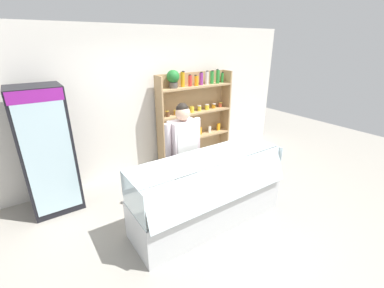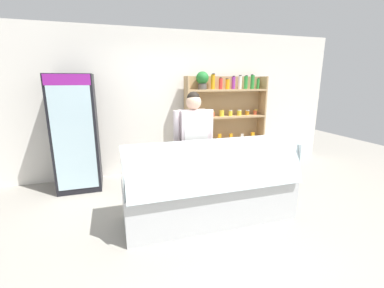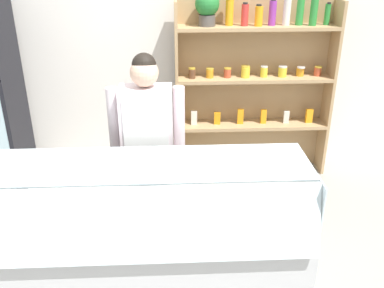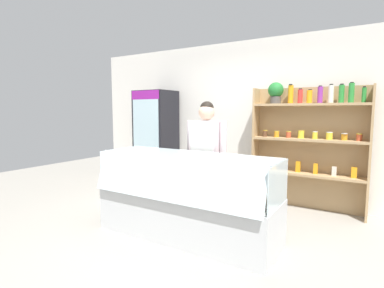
# 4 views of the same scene
# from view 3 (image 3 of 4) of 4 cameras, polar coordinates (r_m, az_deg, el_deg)

# --- Properties ---
(ground_plane) EXTENTS (12.00, 12.00, 0.00)m
(ground_plane) POSITION_cam_3_polar(r_m,az_deg,el_deg) (3.48, -3.40, -17.28)
(ground_plane) COLOR gray
(back_wall) EXTENTS (6.80, 0.10, 2.70)m
(back_wall) POSITION_cam_3_polar(r_m,az_deg,el_deg) (4.69, -3.72, 12.72)
(back_wall) COLOR white
(back_wall) RESTS_ON ground
(shelving_unit) EXTENTS (1.65, 0.29, 1.95)m
(shelving_unit) POSITION_cam_3_polar(r_m,az_deg,el_deg) (4.59, 7.77, 9.09)
(shelving_unit) COLOR tan
(shelving_unit) RESTS_ON ground
(deli_display_case) EXTENTS (2.19, 0.77, 1.01)m
(deli_display_case) POSITION_cam_3_polar(r_m,az_deg,el_deg) (3.23, -5.22, -13.98)
(deli_display_case) COLOR silver
(deli_display_case) RESTS_ON ground
(shop_clerk) EXTENTS (0.59, 0.25, 1.64)m
(shop_clerk) POSITION_cam_3_polar(r_m,az_deg,el_deg) (3.38, -5.97, 0.77)
(shop_clerk) COLOR #4C4233
(shop_clerk) RESTS_ON ground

